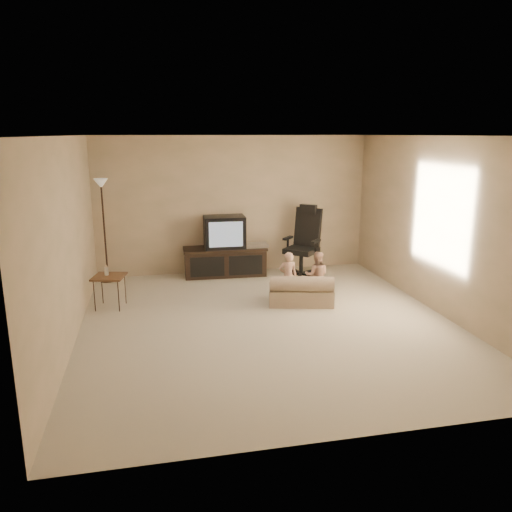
{
  "coord_description": "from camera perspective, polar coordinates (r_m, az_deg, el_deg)",
  "views": [
    {
      "loc": [
        -1.49,
        -6.25,
        2.53
      ],
      "look_at": [
        -0.04,
        0.6,
        0.8
      ],
      "focal_mm": 35.0,
      "sensor_mm": 36.0,
      "label": 1
    }
  ],
  "objects": [
    {
      "name": "tv_stand",
      "position": [
        9.08,
        -3.55,
        0.59
      ],
      "size": [
        1.54,
        0.62,
        1.09
      ],
      "rotation": [
        0.0,
        0.0,
        -0.04
      ],
      "color": "black",
      "rests_on": "floor"
    },
    {
      "name": "side_table",
      "position": [
        7.67,
        -16.47,
        -2.29
      ],
      "size": [
        0.53,
        0.53,
        0.66
      ],
      "rotation": [
        0.0,
        0.0,
        -0.23
      ],
      "color": "brown",
      "rests_on": "floor"
    },
    {
      "name": "child_sofa",
      "position": [
        7.6,
        5.17,
        -4.13
      ],
      "size": [
        1.06,
        0.75,
        0.47
      ],
      "rotation": [
        0.0,
        0.0,
        -0.24
      ],
      "color": "tan",
      "rests_on": "floor"
    },
    {
      "name": "floor_lamp",
      "position": [
        8.92,
        -17.12,
        5.36
      ],
      "size": [
        0.28,
        0.28,
        1.79
      ],
      "color": "black",
      "rests_on": "floor"
    },
    {
      "name": "toddler_right",
      "position": [
        7.82,
        6.96,
        -2.22
      ],
      "size": [
        0.41,
        0.31,
        0.76
      ],
      "primitive_type": "imported",
      "rotation": [
        0.0,
        0.0,
        2.83
      ],
      "color": "tan",
      "rests_on": "floor"
    },
    {
      "name": "toddler_left",
      "position": [
        7.68,
        3.68,
        -2.36
      ],
      "size": [
        0.31,
        0.25,
        0.78
      ],
      "primitive_type": "imported",
      "rotation": [
        0.0,
        0.0,
        2.99
      ],
      "color": "tan",
      "rests_on": "floor"
    },
    {
      "name": "room_shell",
      "position": [
        6.51,
        1.44,
        4.91
      ],
      "size": [
        5.5,
        5.5,
        5.5
      ],
      "color": "silver",
      "rests_on": "floor"
    },
    {
      "name": "floor",
      "position": [
        6.91,
        1.36,
        -7.63
      ],
      "size": [
        5.5,
        5.5,
        0.0
      ],
      "primitive_type": "plane",
      "color": "#B4A98F",
      "rests_on": "ground"
    },
    {
      "name": "office_chair",
      "position": [
        9.05,
        5.44,
        0.58
      ],
      "size": [
        0.84,
        0.84,
        1.29
      ],
      "rotation": [
        0.0,
        0.0,
        -0.76
      ],
      "color": "black",
      "rests_on": "floor"
    }
  ]
}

